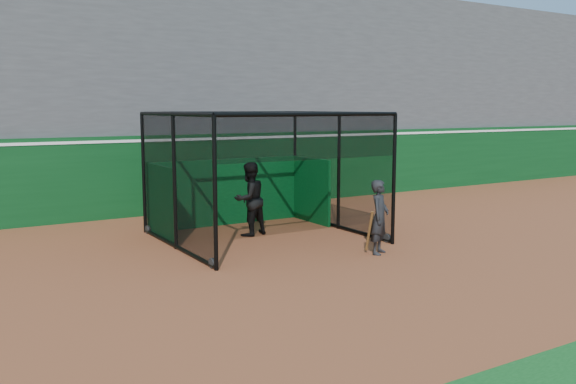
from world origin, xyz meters
TOP-DOWN VIEW (x-y plane):
  - ground at (0.00, 0.00)m, footprint 120.00×120.00m
  - outfield_wall at (0.00, 8.50)m, footprint 50.00×0.50m
  - grandstand at (0.00, 12.27)m, footprint 50.00×7.85m
  - batting_cage at (0.77, 3.56)m, footprint 4.87×4.66m
  - batter at (0.62, 4.03)m, footprint 1.09×0.94m
  - on_deck_player at (2.21, 0.65)m, footprint 0.75×0.69m

SIDE VIEW (x-z plane):
  - ground at x=0.00m, z-range 0.00..0.00m
  - on_deck_player at x=2.21m, z-range 0.00..1.71m
  - batter at x=0.62m, z-range 0.00..1.94m
  - outfield_wall at x=0.00m, z-range 0.04..2.54m
  - batting_cage at x=0.77m, z-range 0.00..3.20m
  - grandstand at x=0.00m, z-range 0.00..8.95m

